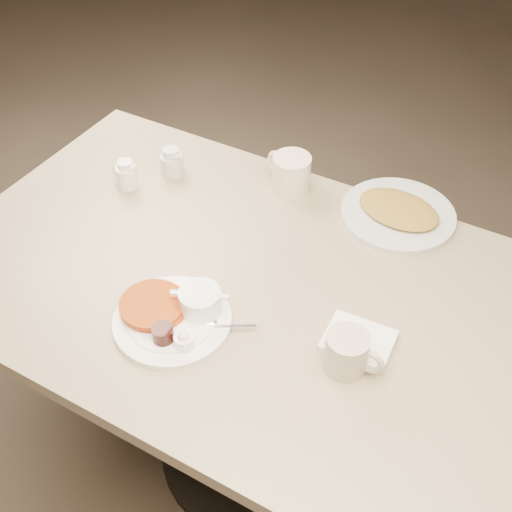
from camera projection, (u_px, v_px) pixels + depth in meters
The scene contains 9 objects.
room at pixel (250, 3), 1.03m from camera, with size 7.04×8.04×2.84m.
diner_table at pixel (252, 330), 1.60m from camera, with size 1.50×0.90×0.75m.
main_plate at pixel (175, 313), 1.38m from camera, with size 0.34×0.34×0.07m.
coffee_mug_near at pixel (348, 353), 1.28m from camera, with size 0.13×0.09×0.09m.
napkin at pixel (358, 341), 1.35m from camera, with size 0.15×0.12×0.02m.
coffee_mug_far at pixel (290, 173), 1.70m from camera, with size 0.16×0.13×0.10m.
creamer_left at pixel (126, 175), 1.72m from camera, with size 0.09×0.07×0.08m.
creamer_right at pixel (172, 162), 1.76m from camera, with size 0.09×0.07×0.08m.
hash_plate at pixel (398, 213), 1.64m from camera, with size 0.34×0.34×0.04m.
Camera 1 is at (0.51, -0.89, 1.82)m, focal length 45.05 mm.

